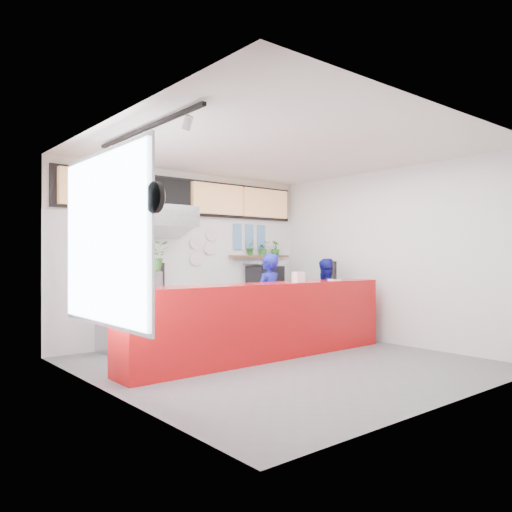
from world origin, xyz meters
TOP-DOWN VIEW (x-y plane):
  - floor at (0.00, 0.00)m, footprint 5.00×5.00m
  - ceiling at (0.00, 0.00)m, footprint 5.00×5.00m
  - wall_back at (0.00, 2.50)m, footprint 5.00×0.00m
  - wall_left at (-2.50, 0.00)m, footprint 0.00×5.00m
  - wall_right at (2.50, 0.00)m, footprint 0.00×5.00m
  - service_counter at (0.00, 0.40)m, footprint 4.50×0.60m
  - cream_band at (0.00, 2.49)m, footprint 5.00×0.02m
  - prep_bench at (-0.80, 2.20)m, footprint 1.80×0.60m
  - panini_oven at (-1.03, 2.20)m, footprint 0.63×0.63m
  - extraction_hood at (-0.80, 2.15)m, footprint 1.20×0.70m
  - hood_lip at (-0.80, 2.15)m, footprint 1.20×0.69m
  - right_bench at (1.50, 2.20)m, footprint 1.80×0.60m
  - espresso_machine at (1.57, 2.20)m, footprint 0.67×0.50m
  - espresso_tray at (1.57, 2.20)m, footprint 0.75×0.56m
  - herb_shelf at (1.60, 2.40)m, footprint 1.40×0.18m
  - menu_board_far_left at (-1.75, 2.38)m, footprint 1.10×0.10m
  - menu_board_mid_left at (-0.59, 2.38)m, footprint 1.10×0.10m
  - menu_board_mid_right at (0.57, 2.38)m, footprint 1.10×0.10m
  - menu_board_far_right at (1.73, 2.38)m, footprint 1.10×0.10m
  - soffit at (0.00, 2.46)m, footprint 4.80×0.04m
  - window_pane at (-2.47, 0.30)m, footprint 0.04×2.20m
  - window_frame at (-2.45, 0.30)m, footprint 0.03×2.30m
  - wall_clock_rim at (-2.46, -0.90)m, footprint 0.05×0.30m
  - wall_clock_face at (-2.43, -0.90)m, footprint 0.02×0.26m
  - track_rail at (-2.10, 0.00)m, footprint 0.05×2.40m
  - dec_plate_a at (0.15, 2.47)m, footprint 0.24×0.03m
  - dec_plate_b at (0.45, 2.47)m, footprint 0.24×0.03m
  - dec_plate_c at (0.15, 2.47)m, footprint 0.24×0.03m
  - dec_plate_d at (0.50, 2.47)m, footprint 0.24×0.03m
  - photo_frame_a at (1.10, 2.48)m, footprint 0.20×0.02m
  - photo_frame_b at (1.40, 2.48)m, footprint 0.20×0.02m
  - photo_frame_c at (1.70, 2.48)m, footprint 0.20×0.02m
  - photo_frame_d at (1.10, 2.48)m, footprint 0.20×0.02m
  - photo_frame_e at (1.40, 2.48)m, footprint 0.20×0.02m
  - photo_frame_f at (1.70, 2.48)m, footprint 0.20×0.02m
  - staff_center at (0.63, 1.03)m, footprint 0.64×0.50m
  - staff_right at (1.92, 0.95)m, footprint 0.74×0.60m
  - herb_b at (1.37, 2.40)m, footprint 0.20×0.18m
  - herb_c at (1.70, 2.40)m, footprint 0.29×0.26m
  - herb_d at (2.02, 2.40)m, footprint 0.18×0.17m
  - glass_vase at (-1.81, 0.30)m, footprint 0.20×0.20m
  - basil_vase at (-1.81, 0.30)m, footprint 0.40×0.38m
  - napkin_holder at (0.62, 0.31)m, footprint 0.19×0.13m
  - white_plate at (1.47, 0.33)m, footprint 0.26×0.26m
  - pepper_mill at (1.47, 0.33)m, footprint 0.09×0.09m

SIDE VIEW (x-z plane):
  - floor at x=0.00m, z-range 0.00..0.00m
  - prep_bench at x=-0.80m, z-range 0.00..0.90m
  - right_bench at x=1.50m, z-range 0.00..0.90m
  - service_counter at x=0.00m, z-range 0.00..1.10m
  - staff_right at x=1.92m, z-range 0.00..1.46m
  - staff_center at x=0.63m, z-range 0.00..1.54m
  - espresso_machine at x=1.57m, z-range 0.90..1.31m
  - white_plate at x=1.47m, z-range 1.10..1.12m
  - panini_oven at x=-1.03m, z-range 0.90..1.39m
  - napkin_holder at x=0.62m, z-range 1.10..1.26m
  - glass_vase at x=-1.81m, z-range 1.10..1.31m
  - pepper_mill at x=1.47m, z-range 1.11..1.41m
  - espresso_tray at x=1.57m, z-range 1.35..1.42m
  - dec_plate_c at x=0.15m, z-range 1.33..1.57m
  - basil_vase at x=-1.81m, z-range 1.32..1.68m
  - wall_back at x=0.00m, z-range -1.00..4.00m
  - wall_left at x=-2.50m, z-range -1.00..4.00m
  - wall_right at x=2.50m, z-range -1.00..4.00m
  - herb_shelf at x=1.60m, z-range 1.48..1.52m
  - dec_plate_b at x=0.45m, z-range 1.53..1.77m
  - herb_c at x=1.70m, z-range 1.52..1.79m
  - herb_d at x=2.02m, z-range 1.52..1.81m
  - herb_b at x=1.37m, z-range 1.52..1.83m
  - window_pane at x=-2.47m, z-range 0.75..2.65m
  - window_frame at x=-2.45m, z-range 0.70..2.70m
  - dec_plate_a at x=0.15m, z-range 1.63..1.87m
  - photo_frame_d at x=1.10m, z-range 1.62..1.88m
  - photo_frame_e at x=1.40m, z-range 1.62..1.88m
  - photo_frame_f at x=1.70m, z-range 1.62..1.88m
  - dec_plate_d at x=0.50m, z-range 1.78..2.02m
  - hood_lip at x=-0.80m, z-range 1.79..2.11m
  - photo_frame_a at x=1.10m, z-range 1.88..2.12m
  - photo_frame_b at x=1.40m, z-range 1.88..2.12m
  - photo_frame_c at x=1.70m, z-range 1.88..2.12m
  - wall_clock_rim at x=-2.46m, z-range 1.90..2.20m
  - wall_clock_face at x=-2.43m, z-range 1.92..2.18m
  - extraction_hood at x=-0.80m, z-range 1.98..2.32m
  - menu_board_far_left at x=-1.75m, z-range 2.27..2.82m
  - menu_board_mid_left at x=-0.59m, z-range 2.27..2.82m
  - menu_board_mid_right at x=0.57m, z-range 2.27..2.82m
  - menu_board_far_right at x=1.73m, z-range 2.27..2.82m
  - soffit at x=0.00m, z-range 2.22..2.88m
  - cream_band at x=0.00m, z-range 2.20..3.00m
  - track_rail at x=-2.10m, z-range 2.92..2.96m
  - ceiling at x=0.00m, z-range 3.00..3.00m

